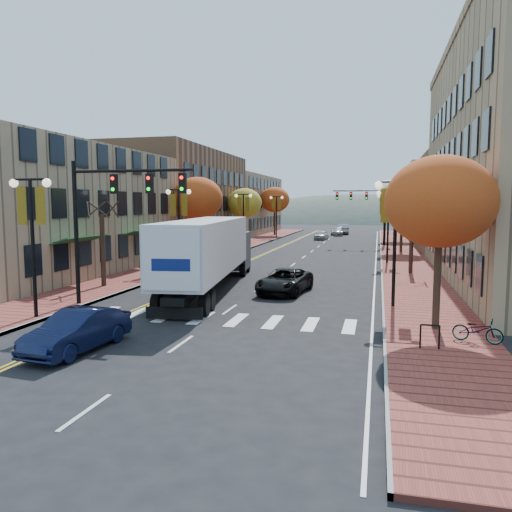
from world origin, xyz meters
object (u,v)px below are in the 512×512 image
Objects in this scene: black_suv at (285,281)px; semi_truck at (210,249)px; bicycle at (478,330)px; navy_sedan at (78,331)px.

semi_truck is at bearing -170.46° from black_suv.
navy_sedan is at bearing 124.14° from bicycle.
navy_sedan is 0.87× the size of black_suv.
bicycle is at bearing -39.14° from black_suv.
black_suv is 12.20m from bicycle.
semi_truck is 12.50m from navy_sedan.
semi_truck is 10.00× the size of bicycle.
navy_sedan is 2.55× the size of bicycle.
semi_truck is 4.64m from black_suv.
semi_truck is 15.49m from bicycle.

